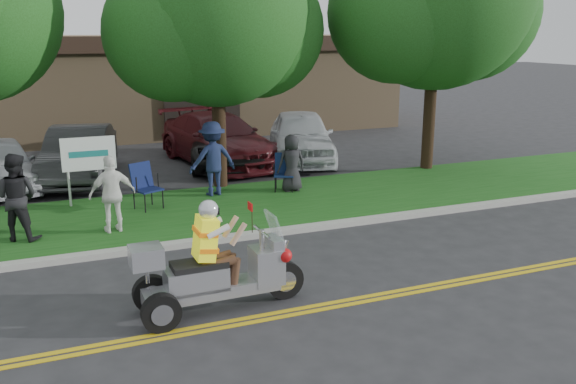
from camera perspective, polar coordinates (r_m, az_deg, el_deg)
name	(u,v)px	position (r m, az deg, el deg)	size (l,w,h in m)	color
ground	(313,294)	(10.13, 2.36, -9.53)	(120.00, 120.00, 0.00)	#28282B
centerline_near	(328,308)	(9.66, 3.81, -10.80)	(60.00, 0.10, 0.01)	gold
centerline_far	(324,304)	(9.79, 3.40, -10.43)	(60.00, 0.10, 0.01)	gold
curb	(253,235)	(12.75, -3.31, -4.03)	(60.00, 0.25, 0.12)	#A8A89E
grass_verge	(224,208)	(14.71, -6.02, -1.52)	(60.00, 4.00, 0.10)	#184D14
commercial_building	(179,81)	(28.07, -10.15, 10.17)	(18.00, 8.20, 4.00)	#9E7F5B
tree_mid	(218,21)	(16.23, -6.59, 15.64)	(5.88, 4.80, 7.05)	#332114
tree_right	(437,1)	(18.91, 13.79, 17.00)	(6.86, 5.60, 8.07)	#332114
business_sign	(89,158)	(15.30, -18.14, 3.08)	(1.25, 0.06, 1.75)	silver
trike_scooter	(213,273)	(9.40, -7.03, -7.53)	(2.71, 0.90, 1.78)	black
lawn_chair_a	(284,169)	(16.05, -0.35, 2.13)	(0.68, 0.69, 0.97)	black
lawn_chair_b	(144,183)	(14.75, -13.28, 0.84)	(0.76, 0.77, 1.08)	black
spectator_adult_mid	(16,197)	(13.24, -24.07, -0.43)	(0.86, 0.67, 1.76)	black
spectator_adult_right	(112,194)	(13.10, -16.11, -0.17)	(0.95, 0.40, 1.62)	white
spectator_chair_a	(213,159)	(15.56, -7.07, 3.12)	(1.22, 0.70, 1.89)	#192246
spectator_chair_b	(291,163)	(15.88, 0.33, 2.74)	(0.73, 0.47, 1.49)	black
parked_car_far_left	(1,164)	(18.17, -25.29, 2.35)	(1.64, 4.08, 1.39)	silver
parked_car_left	(79,154)	(18.48, -18.95, 3.38)	(1.62, 4.64, 1.53)	#343437
parked_car_mid	(225,144)	(19.58, -5.89, 4.46)	(2.25, 4.89, 1.36)	black
parked_car_right	(218,139)	(19.81, -6.56, 4.93)	(2.26, 5.55, 1.61)	#4A1116
parked_car_far_right	(301,136)	(20.12, 1.21, 5.25)	(1.97, 4.89, 1.67)	silver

